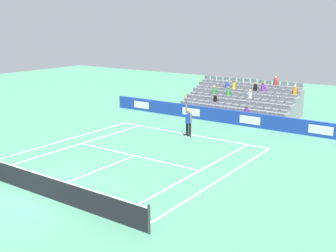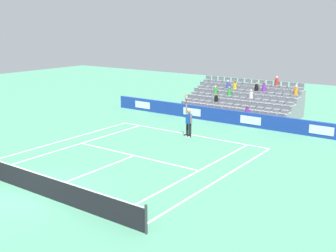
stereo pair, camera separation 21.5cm
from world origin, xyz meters
name	(u,v)px [view 1 (the left image)]	position (x,y,z in m)	size (l,w,h in m)	color
ground_plane	(37,194)	(0.00, 0.00, 0.00)	(80.00, 80.00, 0.00)	#47896B
line_baseline	(189,134)	(0.00, -11.89, 0.00)	(10.97, 0.10, 0.01)	white
line_service	(135,156)	(0.00, -6.40, 0.00)	(8.23, 0.10, 0.01)	white
line_centre_service	(92,172)	(0.00, -3.20, 0.00)	(0.10, 6.40, 0.01)	white
line_singles_sideline_left	(76,145)	(4.12, -5.95, 0.00)	(0.10, 11.89, 0.01)	white
line_singles_sideline_right	(195,173)	(-4.12, -5.95, 0.00)	(0.10, 11.89, 0.01)	white
line_doubles_sideline_left	(60,142)	(5.49, -5.95, 0.00)	(0.10, 11.89, 0.01)	white
line_doubles_sideline_right	(220,179)	(-5.49, -5.95, 0.00)	(0.10, 11.89, 0.01)	white
line_centre_mark	(188,135)	(0.00, -11.79, 0.00)	(0.10, 0.20, 0.01)	white
sponsor_barrier	(220,116)	(0.00, -16.09, 0.49)	(19.16, 0.22, 0.99)	#193899
tennis_net	(37,183)	(0.00, 0.00, 0.49)	(11.97, 0.10, 1.07)	#33383D
tennis_player	(188,122)	(-0.33, -11.31, 0.99)	(0.51, 0.39, 2.85)	black
stadium_stand	(241,104)	(0.00, -19.66, 0.82)	(8.68, 4.75, 3.02)	gray
loose_tennis_ball	(88,194)	(-1.79, -1.19, 0.03)	(0.07, 0.07, 0.07)	#D1E533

